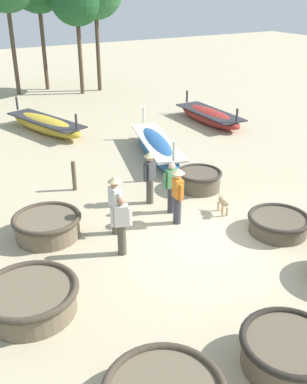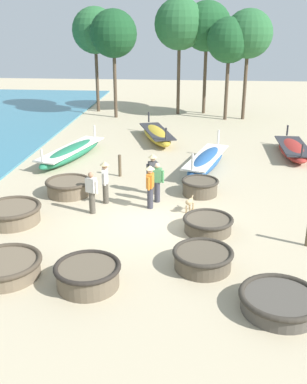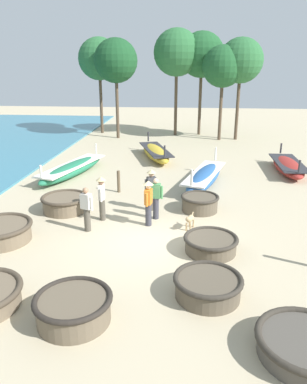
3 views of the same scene
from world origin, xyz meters
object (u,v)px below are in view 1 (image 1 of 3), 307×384
(coracle_weathered, at_px, (289,351))
(fisherman_by_coracle, at_px, (172,186))
(coracle_far_left, at_px, (30,298))
(mooring_post_mid_beach, at_px, (74,176))
(coracle_beside_post, at_px, (278,223))
(dog, at_px, (223,203))
(fisherman_hauling, at_px, (150,174))
(fisherman_with_hat, at_px, (115,202))
(long_boat_red_hull, at_px, (46,124))
(long_boat_blue_hull, at_px, (157,147))
(fisherman_crouching, at_px, (121,225))
(coracle_tilted, at_px, (199,179))
(long_boat_green_hull, at_px, (209,116))
(fisherman_standing_right, at_px, (178,192))
(coracle_upturned, at_px, (47,225))

(coracle_weathered, distance_m, fisherman_by_coracle, 6.21)
(coracle_far_left, height_order, mooring_post_mid_beach, mooring_post_mid_beach)
(coracle_beside_post, xyz_separation_m, dog, (-0.64, 1.59, 0.09))
(fisherman_hauling, relative_size, mooring_post_mid_beach, 1.68)
(coracle_beside_post, relative_size, fisherman_with_hat, 1.01)
(fisherman_hauling, bearing_deg, mooring_post_mid_beach, 129.21)
(coracle_far_left, relative_size, mooring_post_mid_beach, 2.05)
(long_boat_red_hull, xyz_separation_m, fisherman_by_coracle, (0.82, -9.42, 0.47))
(fisherman_with_hat, relative_size, dog, 2.52)
(coracle_weathered, distance_m, coracle_far_left, 5.14)
(long_boat_blue_hull, bearing_deg, fisherman_with_hat, -130.81)
(coracle_beside_post, xyz_separation_m, fisherman_with_hat, (-3.85, 2.15, 0.68))
(coracle_far_left, xyz_separation_m, fisherman_crouching, (2.61, 1.02, 0.50))
(dog, bearing_deg, coracle_beside_post, -68.19)
(coracle_beside_post, relative_size, coracle_tilted, 1.12)
(long_boat_green_hull, bearing_deg, coracle_tilted, -128.77)
(long_boat_blue_hull, distance_m, fisherman_crouching, 6.94)
(coracle_tilted, xyz_separation_m, long_boat_green_hull, (4.82, 6.01, -0.00))
(coracle_beside_post, height_order, long_boat_green_hull, long_boat_green_hull)
(fisherman_hauling, xyz_separation_m, fisherman_standing_right, (0.04, -1.50, 0.00))
(coracle_weathered, bearing_deg, coracle_far_left, 133.56)
(fisherman_standing_right, bearing_deg, coracle_tilted, 40.56)
(coracle_upturned, distance_m, fisherman_crouching, 2.27)
(mooring_post_mid_beach, bearing_deg, long_boat_green_hull, 25.74)
(coracle_weathered, relative_size, coracle_far_left, 0.87)
(fisherman_with_hat, bearing_deg, dog, -9.83)
(coracle_tilted, distance_m, fisherman_with_hat, 3.86)
(long_boat_green_hull, distance_m, fisherman_with_hat, 11.13)
(dog, bearing_deg, mooring_post_mid_beach, 130.23)
(long_boat_red_hull, xyz_separation_m, fisherman_standing_right, (0.61, -10.07, 0.59))
(coracle_weathered, relative_size, fisherman_with_hat, 1.06)
(coracle_far_left, xyz_separation_m, mooring_post_mid_beach, (2.94, 5.22, 0.16))
(long_boat_green_hull, height_order, long_boat_red_hull, long_boat_red_hull)
(coracle_weathered, height_order, long_boat_blue_hull, long_boat_blue_hull)
(coracle_beside_post, height_order, mooring_post_mid_beach, mooring_post_mid_beach)
(coracle_tilted, bearing_deg, long_boat_green_hull, 51.23)
(fisherman_by_coracle, bearing_deg, coracle_weathered, -102.31)
(long_boat_red_hull, distance_m, mooring_post_mid_beach, 6.62)
(long_boat_red_hull, xyz_separation_m, fisherman_hauling, (0.57, -8.57, 0.59))
(coracle_tilted, height_order, fisherman_hauling, fisherman_hauling)
(fisherman_standing_right, bearing_deg, coracle_beside_post, -40.68)
(coracle_beside_post, xyz_separation_m, long_boat_blue_hull, (0.05, 6.66, 0.12))
(long_boat_red_hull, xyz_separation_m, fisherman_crouching, (-1.44, -10.72, 0.47))
(coracle_upturned, bearing_deg, fisherman_crouching, -52.21)
(coracle_tilted, relative_size, coracle_upturned, 0.82)
(fisherman_by_coracle, relative_size, dog, 2.37)
(long_boat_blue_hull, relative_size, long_boat_green_hull, 1.16)
(long_boat_blue_hull, distance_m, fisherman_hauling, 4.05)
(fisherman_crouching, xyz_separation_m, fisherman_standing_right, (2.05, 0.65, 0.12))
(coracle_far_left, bearing_deg, fisherman_crouching, 21.37)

